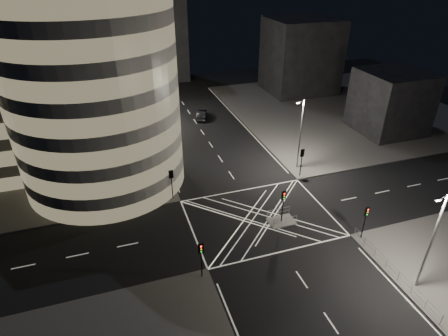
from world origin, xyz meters
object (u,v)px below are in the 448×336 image
object	(u,v)px
traffic_signal_fr	(302,158)
street_lamp_right_near	(431,240)
traffic_signal_nr	(366,217)
central_island	(281,221)
traffic_signal_island	(283,201)
street_lamp_left_near	(157,142)
street_lamp_left_far	(139,98)
traffic_signal_nl	(201,254)
street_lamp_right_far	(300,132)
sedan	(202,115)
traffic_signal_fl	(171,179)

from	to	relation	value
traffic_signal_fr	street_lamp_right_near	xyz separation A→B (m)	(0.64, -20.80, 2.63)
street_lamp_right_near	traffic_signal_nr	bearing A→B (deg)	95.04
central_island	traffic_signal_nr	world-z (taller)	traffic_signal_nr
central_island	traffic_signal_island	size ratio (longest dim) A/B	0.75
street_lamp_left_near	street_lamp_left_far	xyz separation A→B (m)	(0.00, 18.00, 0.00)
traffic_signal_nl	street_lamp_left_near	xyz separation A→B (m)	(-0.64, 18.80, 2.63)
traffic_signal_island	street_lamp_left_near	bearing A→B (deg)	130.27
street_lamp_right_far	street_lamp_left_far	bearing A→B (deg)	131.94
sedan	street_lamp_left_far	bearing A→B (deg)	25.17
street_lamp_right_far	sedan	world-z (taller)	street_lamp_right_far
traffic_signal_nl	traffic_signal_nr	size ratio (longest dim) A/B	1.00
traffic_signal_nl	traffic_signal_island	world-z (taller)	same
traffic_signal_nl	street_lamp_right_far	distance (m)	24.27
traffic_signal_island	street_lamp_left_far	distance (m)	33.61
traffic_signal_fl	traffic_signal_island	bearing A→B (deg)	-37.54
traffic_signal_nr	traffic_signal_fl	bearing A→B (deg)	142.31
sedan	traffic_signal_nl	bearing A→B (deg)	94.86
traffic_signal_fr	street_lamp_left_near	size ratio (longest dim) A/B	0.40
traffic_signal_nl	street_lamp_right_near	xyz separation A→B (m)	(18.24, -7.20, 2.63)
traffic_signal_fl	street_lamp_right_near	world-z (taller)	street_lamp_right_near
street_lamp_right_far	street_lamp_left_near	bearing A→B (deg)	170.97
traffic_signal_fl	street_lamp_left_near	bearing A→B (deg)	96.97
traffic_signal_nr	traffic_signal_nl	bearing A→B (deg)	180.00
central_island	street_lamp_left_near	world-z (taller)	street_lamp_left_near
traffic_signal_nr	street_lamp_left_far	size ratio (longest dim) A/B	0.40
traffic_signal_island	street_lamp_left_near	distance (m)	17.89
traffic_signal_fr	street_lamp_left_far	world-z (taller)	street_lamp_left_far
street_lamp_left_far	street_lamp_right_near	size ratio (longest dim) A/B	1.00
traffic_signal_fr	street_lamp_left_far	bearing A→B (deg)	128.17
central_island	traffic_signal_island	distance (m)	2.84
traffic_signal_island	street_lamp_right_near	distance (m)	14.78
street_lamp_right_far	traffic_signal_nr	bearing A→B (deg)	-92.30
street_lamp_right_near	sedan	bearing A→B (deg)	100.01
street_lamp_right_far	street_lamp_right_near	bearing A→B (deg)	-90.00
street_lamp_right_far	traffic_signal_fl	bearing A→B (deg)	-173.12
traffic_signal_island	street_lamp_right_near	world-z (taller)	street_lamp_right_near
traffic_signal_nl	street_lamp_right_far	world-z (taller)	street_lamp_right_far
street_lamp_right_far	traffic_signal_fr	bearing A→B (deg)	-106.11
traffic_signal_nr	street_lamp_right_near	world-z (taller)	street_lamp_right_near
traffic_signal_fr	street_lamp_right_near	bearing A→B (deg)	-88.25
traffic_signal_island	street_lamp_right_far	distance (m)	13.13
street_lamp_left_near	street_lamp_left_far	bearing A→B (deg)	90.00
traffic_signal_nr	street_lamp_left_far	distance (m)	41.15
traffic_signal_nr	street_lamp_right_near	size ratio (longest dim) A/B	0.40
traffic_signal_nl	sedan	bearing A→B (deg)	74.74
central_island	traffic_signal_nl	bearing A→B (deg)	-153.86
traffic_signal_fr	sedan	xyz separation A→B (m)	(-7.30, 24.17, -2.13)
traffic_signal_fr	traffic_signal_island	xyz separation A→B (m)	(-6.80, -8.30, 0.00)
street_lamp_left_near	street_lamp_right_far	distance (m)	19.11
traffic_signal_nl	traffic_signal_nr	xyz separation A→B (m)	(17.60, 0.00, 0.00)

